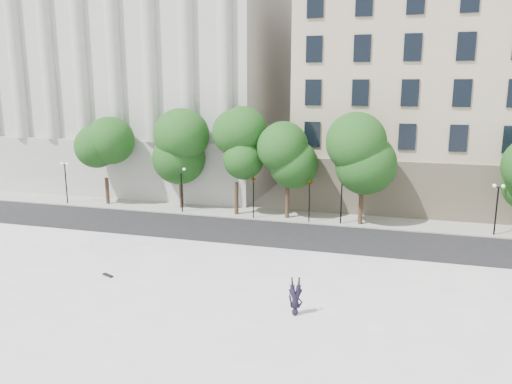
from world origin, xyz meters
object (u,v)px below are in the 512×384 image
traffic_light_west (253,177)px  person_lying (295,310)px  skateboard (108,275)px  traffic_light_east (310,181)px

traffic_light_west → person_lying: 19.49m
person_lying → skateboard: (-11.54, 1.94, -0.22)m
traffic_light_east → person_lying: 18.24m
traffic_light_west → traffic_light_east: traffic_light_west is taller
person_lying → skateboard: bearing=156.7°
traffic_light_west → skateboard: (-4.27, -15.90, -3.18)m
person_lying → skateboard: size_ratio=2.33×
traffic_light_west → skateboard: size_ratio=5.13×
person_lying → traffic_light_east: bearing=84.1°
traffic_light_west → traffic_light_east: (4.83, 0.00, -0.04)m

